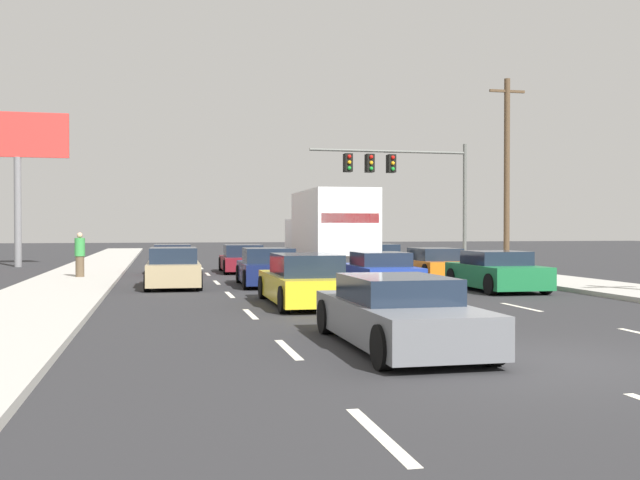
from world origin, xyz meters
name	(u,v)px	position (x,y,z in m)	size (l,w,h in m)	color
ground_plane	(274,269)	(0.00, 25.00, 0.00)	(140.00, 140.00, 0.00)	#2B2B2D
sidewalk_right	(482,271)	(8.51, 20.00, 0.07)	(3.12, 80.00, 0.14)	#B2AFA8
sidewalk_left	(79,277)	(-8.51, 20.00, 0.07)	(3.12, 80.00, 0.14)	#B2AFA8
lane_markings	(296,277)	(0.00, 19.37, 0.00)	(6.94, 57.00, 0.01)	silver
car_red	(172,261)	(-4.90, 22.15, 0.58)	(1.83, 4.02, 1.29)	red
car_tan	(173,269)	(-4.99, 14.92, 0.62)	(1.87, 4.20, 1.34)	tan
car_maroon	(243,260)	(-1.77, 22.82, 0.57)	(2.00, 4.06, 1.25)	maroon
car_navy	(268,268)	(-1.78, 15.02, 0.60)	(2.06, 4.11, 1.30)	#141E4C
car_yellow	(304,281)	(-1.81, 8.53, 0.61)	(1.83, 4.70, 1.33)	yellow
car_gray	(398,314)	(-1.59, 1.68, 0.55)	(1.87, 4.69, 1.18)	slate
box_truck	(328,228)	(1.55, 20.15, 2.00)	(2.73, 8.04, 3.52)	white
car_blue	(380,272)	(1.61, 12.95, 0.56)	(1.99, 4.16, 1.20)	#1E389E
car_black	(379,258)	(4.96, 23.98, 0.56)	(2.08, 4.24, 1.22)	black
car_orange	(433,264)	(5.32, 17.70, 0.56)	(1.98, 4.40, 1.19)	orange
car_green	(496,272)	(5.03, 11.52, 0.58)	(2.03, 4.07, 1.26)	#196B38
traffic_signal_mast	(395,171)	(6.73, 26.78, 5.01)	(8.67, 0.69, 6.54)	#595B56
utility_pole_mid	(507,171)	(10.90, 22.36, 4.72)	(1.80, 0.28, 9.17)	brown
roadside_billboard	(17,153)	(-12.53, 29.94, 5.84)	(5.04, 0.36, 7.95)	slate
pedestrian_near_corner	(80,255)	(-8.39, 19.06, 0.98)	(0.38, 0.38, 1.69)	brown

